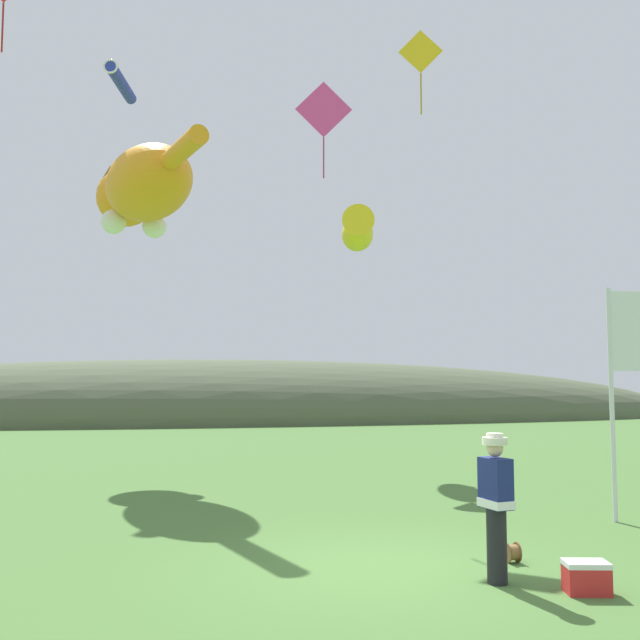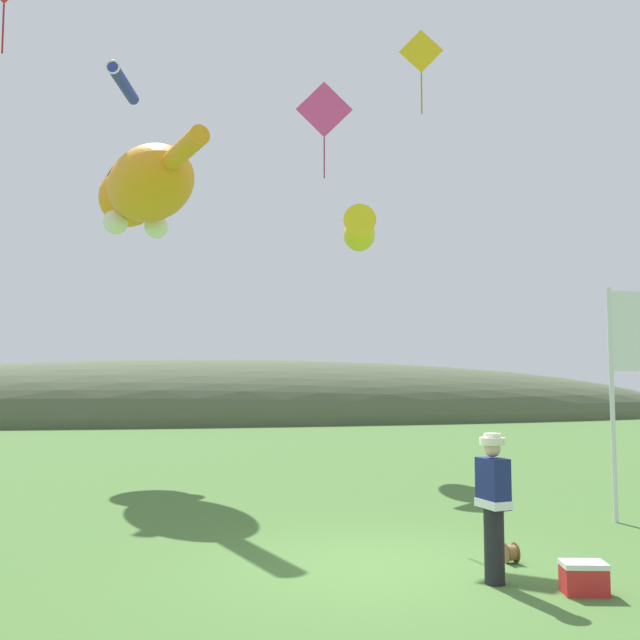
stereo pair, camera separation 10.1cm
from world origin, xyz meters
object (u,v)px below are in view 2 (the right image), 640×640
Objects in this scene: kite_spool at (510,553)px; kite_tube_streamer at (123,83)px; festival_banner_pole at (619,367)px; kite_fish_windsock at (359,232)px; kite_diamond_pink at (324,110)px; festival_attendant at (493,502)px; picnic_cooler at (584,578)px; kite_diamond_gold at (421,52)px; kite_giant_cat at (145,189)px.

kite_tube_streamer is at bearing 115.12° from kite_spool.
festival_banner_pole is 1.20× the size of kite_fish_windsock.
festival_attendant is at bearing -83.91° from kite_diamond_pink.
kite_diamond_gold is (0.39, 6.23, 9.11)m from picnic_cooler.
picnic_cooler is (0.19, -1.44, 0.05)m from kite_spool.
kite_diamond_gold is 0.86× the size of kite_diamond_pink.
kite_tube_streamer reaches higher than kite_spool.
kite_giant_cat is 6.33m from kite_diamond_pink.
picnic_cooler is 5.24m from festival_banner_pole.
kite_spool is (0.63, 0.86, -0.82)m from festival_attendant.
festival_attendant is 0.25× the size of kite_giant_cat.
kite_fish_windsock is at bearing -19.61° from kite_tube_streamer.
picnic_cooler is 10.84m from kite_diamond_pink.
festival_attendant is 6.71× the size of kite_spool.
festival_banner_pole is 9.65m from kite_fish_windsock.
festival_attendant is 0.53× the size of kite_fish_windsock.
kite_tube_streamer is at bearing 130.38° from festival_banner_pole.
festival_banner_pole is at bearing -46.04° from kite_diamond_gold.
kite_fish_windsock reaches higher than picnic_cooler.
picnic_cooler is 0.30× the size of kite_diamond_gold.
kite_fish_windsock is 5.54m from kite_diamond_pink.
kite_diamond_gold is at bearing 133.96° from festival_banner_pole.
picnic_cooler is 0.16× the size of kite_fish_windsock.
kite_tube_streamer is (-6.09, 12.99, 11.34)m from kite_spool.
kite_giant_cat is 2.13× the size of kite_fish_windsock.
kite_fish_windsock is at bearing 67.14° from kite_diamond_pink.
kite_giant_cat is at bearing 116.52° from kite_spool.
festival_attendant is 0.83× the size of kite_diamond_pink.
kite_diamond_pink is at bearing 103.15° from kite_spool.
festival_attendant is at bearing 144.72° from picnic_cooler.
picnic_cooler is at bearing -66.49° from kite_tube_streamer.
kite_giant_cat reaches higher than festival_attendant.
kite_diamond_pink reaches higher than kite_fish_windsock.
festival_banner_pole is at bearing 38.23° from festival_attendant.
kite_tube_streamer reaches higher than kite_giant_cat.
picnic_cooler is 0.26× the size of kite_diamond_pink.
kite_tube_streamer is (-6.83, 2.43, 4.84)m from kite_fish_windsock.
festival_attendant is 18.24m from kite_tube_streamer.
kite_diamond_pink is (3.95, -4.90, 0.66)m from kite_giant_cat.
festival_banner_pole reaches higher than festival_attendant.
kite_fish_windsock is at bearing 87.38° from picnic_cooler.
kite_tube_streamer reaches higher than picnic_cooler.
kite_fish_windsock reaches higher than kite_spool.
festival_banner_pole is (3.16, 2.12, 2.50)m from kite_spool.
kite_tube_streamer is at bearing 123.07° from kite_diamond_pink.
kite_diamond_gold is at bearing 86.42° from picnic_cooler.
kite_diamond_pink is at bearing -56.93° from kite_tube_streamer.
kite_tube_streamer is at bearing 111.52° from festival_attendant.
kite_tube_streamer is (-5.46, 13.85, 10.52)m from festival_attendant.
kite_giant_cat reaches higher than picnic_cooler.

